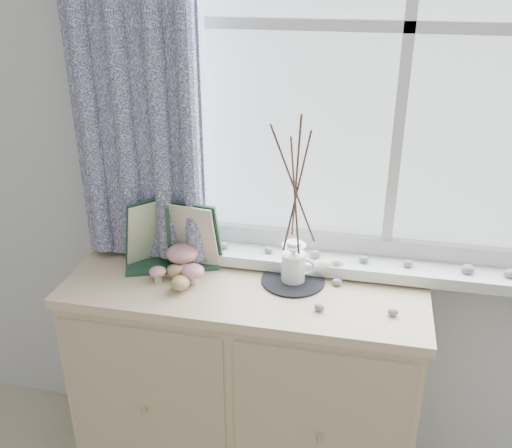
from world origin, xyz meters
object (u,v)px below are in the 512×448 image
Objects in this scene: sideboard at (245,386)px; twig_pitcher at (296,185)px; toadstool_cluster at (182,260)px; botanical_book at (167,238)px.

sideboard is 0.79m from twig_pitcher.
toadstool_cluster is 0.47m from twig_pitcher.
twig_pitcher is (0.37, 0.04, 0.29)m from toadstool_cluster.
toadstool_cluster is at bearing 174.93° from sideboard.
sideboard is 2.00× the size of twig_pitcher.
toadstool_cluster is (0.05, -0.02, -0.07)m from botanical_book.
botanical_book reaches higher than sideboard.
sideboard is at bearing -28.30° from botanical_book.
sideboard is 0.53m from toadstool_cluster.
toadstool_cluster is at bearing -172.18° from twig_pitcher.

